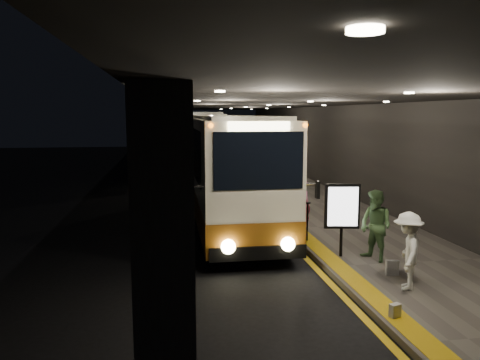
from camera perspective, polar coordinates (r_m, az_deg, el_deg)
ground at (r=14.76m, az=-3.07°, el=-7.66°), size 90.00×90.00×0.00m
lane_line_white at (r=19.55m, az=-9.85°, el=-3.84°), size 0.12×50.00×0.01m
kerb_stripe_yellow at (r=19.91m, az=2.20°, el=-3.51°), size 0.18×50.00×0.01m
sidewalk at (r=20.49m, az=8.81°, el=-3.07°), size 4.50×50.00×0.15m
tactile_strip at (r=19.98m, az=3.61°, el=-3.04°), size 0.50×50.00×0.01m
terminal_wall at (r=20.93m, az=14.89°, el=5.06°), size 0.10×50.00×6.00m
support_columns at (r=18.23m, az=-9.11°, el=2.30°), size 0.80×24.80×4.40m
canopy at (r=19.55m, az=2.71°, el=9.82°), size 9.00×50.00×0.40m
coach_main at (r=17.40m, az=-1.59°, el=0.92°), size 2.62×12.32×3.83m
coach_second at (r=33.67m, az=-5.15°, el=4.48°), size 2.68×12.70×3.99m
coach_third at (r=44.37m, az=-5.74°, el=5.34°), size 2.94×12.83×4.02m
passenger_boarding at (r=15.02m, az=7.62°, el=-3.29°), size 0.66×0.78×1.82m
passenger_waiting_green at (r=12.80m, az=16.22°, el=-5.39°), size 0.88×1.06×1.88m
passenger_waiting_white at (r=11.02m, az=19.77°, el=-8.12°), size 0.95×1.23×1.73m
bag_polka at (r=12.01m, az=18.06°, el=-10.12°), size 0.31×0.17×0.36m
bag_plain at (r=9.69m, az=18.37°, el=-14.89°), size 0.24×0.19×0.27m
info_sign at (r=12.87m, az=12.35°, el=-3.30°), size 0.95×0.26×2.00m
stanchion_post at (r=14.40m, az=8.21°, el=-5.07°), size 0.05×0.05×1.19m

